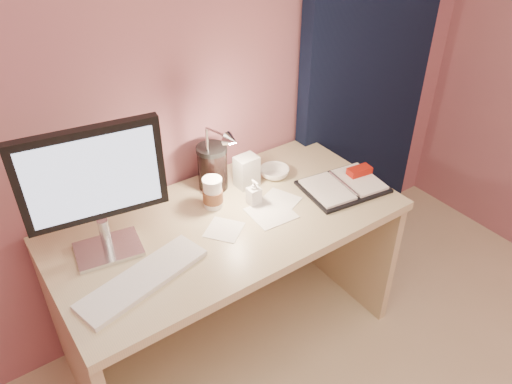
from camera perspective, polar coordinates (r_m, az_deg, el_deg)
room at (r=2.56m, az=11.44°, el=15.51°), size 3.50×3.50×3.50m
desk at (r=2.19m, az=-4.07°, el=-6.79°), size 1.40×0.70×0.73m
monitor at (r=1.74m, az=-18.04°, el=1.03°), size 0.48×0.21×0.51m
keyboard at (r=1.77m, az=-12.77°, el=-9.65°), size 0.49×0.25×0.02m
planner at (r=2.20m, az=10.09°, el=0.85°), size 0.38×0.30×0.05m
paper_a at (r=1.94m, az=-3.66°, el=-4.32°), size 0.18×0.18×0.00m
paper_b at (r=2.02m, az=1.72°, el=-2.42°), size 0.18×0.18×0.00m
paper_c at (r=2.09m, az=2.65°, el=-1.07°), size 0.19×0.19×0.00m
coffee_cup at (r=2.03m, az=-4.96°, el=-0.18°), size 0.08×0.08×0.13m
bowl at (r=2.24m, az=2.12°, el=2.25°), size 0.17×0.17×0.04m
lotion_bottle at (r=2.04m, az=-0.25°, el=-0.02°), size 0.05×0.05×0.11m
dark_jar at (r=2.14m, az=-4.97°, el=2.58°), size 0.13×0.13×0.18m
product_box at (r=2.15m, az=-1.08°, el=2.37°), size 0.10×0.08×0.14m
desk_lamp at (r=1.98m, az=-4.88°, el=3.65°), size 0.11×0.20×0.33m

